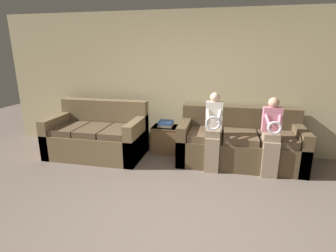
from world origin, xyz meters
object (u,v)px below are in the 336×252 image
couch_side (98,137)px  child_left_seated (213,129)px  side_shelf (166,139)px  book_stack (166,124)px  couch_main (239,144)px  child_right_seated (272,134)px

couch_side → child_left_seated: (2.08, -0.20, 0.34)m
child_left_seated → couch_side: bearing=174.5°
child_left_seated → side_shelf: bearing=146.3°
book_stack → couch_side: bearing=-161.2°
couch_side → child_left_seated: bearing=-5.5°
couch_main → side_shelf: bearing=170.4°
couch_side → book_stack: couch_side is taller
child_right_seated → book_stack: bearing=161.0°
couch_side → book_stack: bearing=18.8°
couch_main → side_shelf: size_ratio=4.09×
couch_main → couch_side: size_ratio=1.20×
child_right_seated → side_shelf: child_right_seated is taller
child_right_seated → book_stack: child_right_seated is taller
child_left_seated → book_stack: bearing=146.1°
couch_main → child_left_seated: bearing=-138.9°
child_right_seated → book_stack: size_ratio=4.49×
couch_side → child_left_seated: child_left_seated is taller
child_left_seated → book_stack: (-0.90, 0.60, -0.13)m
child_right_seated → book_stack: 1.86m
child_right_seated → couch_side: bearing=176.1°
couch_main → side_shelf: (-1.33, 0.22, -0.07)m
couch_main → couch_side: bearing=-176.0°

